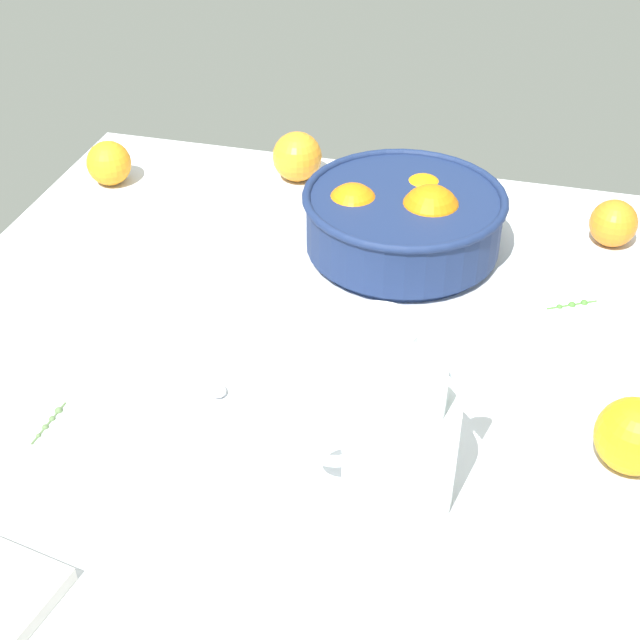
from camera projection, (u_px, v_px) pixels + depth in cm
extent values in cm
cube|color=silver|center=(340.00, 370.00, 111.67)|extent=(111.50, 104.84, 3.00)
cylinder|color=navy|center=(402.00, 249.00, 130.28)|extent=(25.19, 25.19, 1.20)
cylinder|color=navy|center=(403.00, 221.00, 127.60)|extent=(27.38, 27.38, 7.81)
torus|color=navy|center=(405.00, 197.00, 125.27)|extent=(28.58, 28.58, 1.20)
sphere|color=orange|center=(430.00, 215.00, 124.97)|extent=(8.59, 8.59, 8.59)
sphere|color=orange|center=(422.00, 199.00, 130.91)|extent=(7.44, 7.44, 7.44)
sphere|color=orange|center=(352.00, 211.00, 126.99)|extent=(7.97, 7.97, 7.97)
sphere|color=orange|center=(404.00, 234.00, 124.84)|extent=(6.60, 6.60, 6.60)
cylinder|color=white|center=(399.00, 454.00, 89.44)|extent=(11.35, 11.35, 12.23)
cylinder|color=white|center=(404.00, 389.00, 84.37)|extent=(8.06, 8.06, 4.77)
cone|color=white|center=(460.00, 377.00, 83.11)|extent=(3.32, 3.48, 2.80)
torus|color=white|center=(334.00, 442.00, 89.05)|extent=(6.69, 2.43, 6.58)
cylinder|color=#F6AF42|center=(397.00, 477.00, 91.39)|extent=(10.44, 10.44, 5.69)
cylinder|color=white|center=(376.00, 363.00, 101.81)|extent=(9.11, 9.11, 10.87)
cylinder|color=gold|center=(375.00, 382.00, 103.48)|extent=(8.01, 8.01, 5.27)
sphere|color=orange|center=(634.00, 436.00, 94.32)|extent=(8.24, 8.24, 8.24)
sphere|color=orange|center=(109.00, 163.00, 145.38)|extent=(7.12, 7.12, 7.12)
sphere|color=orange|center=(613.00, 223.00, 130.49)|extent=(6.85, 6.85, 6.85)
sphere|color=orange|center=(297.00, 157.00, 146.27)|extent=(7.99, 7.99, 7.99)
ellipsoid|color=silver|center=(216.00, 389.00, 105.77)|extent=(3.85, 3.84, 1.00)
cylinder|color=silver|center=(186.00, 351.00, 111.73)|extent=(10.41, 10.18, 0.70)
cylinder|color=#467C31|center=(572.00, 304.00, 120.03)|extent=(6.42, 3.78, 0.30)
sphere|color=#467C31|center=(560.00, 305.00, 119.58)|extent=(0.79, 0.79, 0.79)
sphere|color=#467C31|center=(572.00, 303.00, 119.94)|extent=(0.98, 0.98, 0.98)
sphere|color=#467C31|center=(585.00, 301.00, 120.31)|extent=(0.98, 0.98, 0.98)
cylinder|color=#567244|center=(49.00, 422.00, 101.76)|extent=(0.69, 7.16, 0.30)
sphere|color=#567244|center=(58.00, 409.00, 103.31)|extent=(0.94, 0.94, 0.94)
sphere|color=#567244|center=(52.00, 417.00, 102.22)|extent=(0.77, 0.77, 0.77)
sphere|color=#567244|center=(45.00, 426.00, 101.12)|extent=(0.76, 0.76, 0.76)
sphere|color=#567244|center=(38.00, 434.00, 100.03)|extent=(0.62, 0.62, 0.62)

